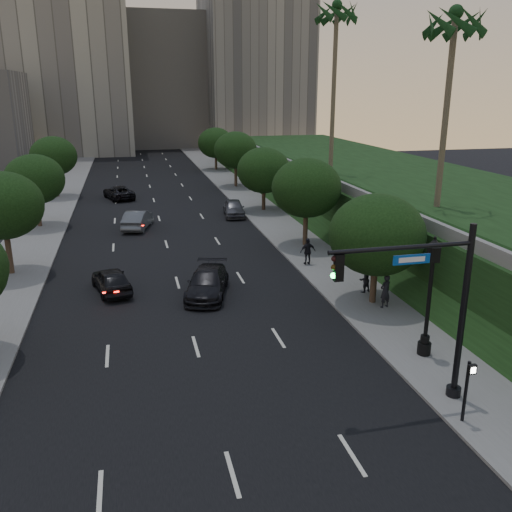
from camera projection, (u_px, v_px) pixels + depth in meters
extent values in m
plane|color=black|center=(212.00, 405.00, 20.63)|extent=(160.00, 160.00, 0.00)
cube|color=black|center=(160.00, 224.00, 48.52)|extent=(16.00, 140.00, 0.02)
cube|color=slate|center=(271.00, 217.00, 50.76)|extent=(4.50, 140.00, 0.15)
cube|color=slate|center=(39.00, 229.00, 46.24)|extent=(4.50, 140.00, 0.15)
cube|color=black|center=(397.00, 195.00, 50.92)|extent=(18.00, 90.00, 4.00)
cube|color=slate|center=(312.00, 173.00, 48.36)|extent=(0.35, 90.00, 0.70)
cube|color=gray|center=(56.00, 64.00, 98.39)|extent=(26.00, 20.00, 32.00)
cube|color=#A9A59B|center=(163.00, 82.00, 112.98)|extent=(22.00, 18.00, 26.00)
cube|color=gray|center=(254.00, 56.00, 109.89)|extent=(20.00, 22.00, 36.00)
cylinder|color=#38281C|center=(374.00, 280.00, 29.91)|extent=(0.36, 0.36, 2.86)
ellipsoid|color=black|center=(377.00, 235.00, 29.15)|extent=(5.20, 5.20, 4.42)
cylinder|color=#38281C|center=(305.00, 226.00, 41.02)|extent=(0.36, 0.36, 3.21)
ellipsoid|color=black|center=(306.00, 188.00, 40.16)|extent=(5.20, 5.20, 4.42)
cylinder|color=#38281C|center=(264.00, 197.00, 53.16)|extent=(0.36, 0.36, 2.86)
ellipsoid|color=black|center=(264.00, 170.00, 52.40)|extent=(5.20, 5.20, 4.42)
cylinder|color=#38281C|center=(236.00, 174.00, 66.13)|extent=(0.36, 0.36, 3.21)
ellipsoid|color=black|center=(236.00, 150.00, 65.27)|extent=(5.20, 5.20, 4.42)
cylinder|color=#38281C|center=(216.00, 161.00, 80.13)|extent=(0.36, 0.36, 2.86)
ellipsoid|color=black|center=(216.00, 143.00, 79.37)|extent=(5.20, 5.20, 4.42)
cylinder|color=#38281C|center=(9.00, 251.00, 34.62)|extent=(0.36, 0.36, 3.26)
ellipsoid|color=black|center=(2.00, 205.00, 33.74)|extent=(5.00, 5.00, 4.25)
cylinder|color=#38281C|center=(38.00, 211.00, 46.74)|extent=(0.36, 0.36, 2.99)
ellipsoid|color=black|center=(34.00, 179.00, 45.94)|extent=(5.00, 5.00, 4.25)
cylinder|color=#38281C|center=(56.00, 183.00, 59.72)|extent=(0.36, 0.36, 3.26)
ellipsoid|color=black|center=(53.00, 156.00, 58.85)|extent=(5.00, 5.00, 4.25)
cylinder|color=#4C4233|center=(446.00, 114.00, 34.56)|extent=(0.40, 0.40, 12.00)
cylinder|color=#4C4233|center=(334.00, 93.00, 48.74)|extent=(0.40, 0.40, 14.50)
cylinder|color=black|center=(463.00, 315.00, 20.04)|extent=(0.24, 0.24, 7.00)
cylinder|color=black|center=(453.00, 393.00, 21.00)|extent=(0.56, 0.56, 0.50)
cylinder|color=black|center=(402.00, 248.00, 18.62)|extent=(5.40, 0.16, 0.16)
cube|color=black|center=(339.00, 268.00, 18.28)|extent=(0.32, 0.22, 0.95)
sphere|color=black|center=(334.00, 259.00, 18.14)|extent=(0.20, 0.20, 0.20)
sphere|color=#3F2B0A|center=(334.00, 267.00, 18.23)|extent=(0.20, 0.20, 0.20)
sphere|color=#19F24C|center=(333.00, 276.00, 18.32)|extent=(0.20, 0.20, 0.20)
cube|color=#0D4BA9|center=(412.00, 259.00, 18.84)|extent=(1.40, 0.05, 0.35)
cylinder|color=black|center=(424.00, 350.00, 24.25)|extent=(0.60, 0.60, 0.70)
cylinder|color=black|center=(425.00, 340.00, 24.10)|extent=(0.40, 0.40, 0.40)
cylinder|color=black|center=(429.00, 299.00, 23.53)|extent=(0.18, 0.18, 3.60)
cube|color=black|center=(434.00, 254.00, 22.92)|extent=(0.42, 0.42, 0.70)
cone|color=black|center=(435.00, 242.00, 22.78)|extent=(0.64, 0.64, 0.35)
sphere|color=black|center=(435.00, 238.00, 22.72)|extent=(0.14, 0.14, 0.14)
cylinder|color=black|center=(465.00, 393.00, 19.09)|extent=(0.12, 0.12, 2.50)
cube|color=black|center=(472.00, 369.00, 18.61)|extent=(0.30, 0.14, 0.35)
cube|color=white|center=(473.00, 370.00, 18.54)|extent=(0.18, 0.02, 0.22)
imported|color=black|center=(111.00, 280.00, 31.97)|extent=(2.73, 4.66, 1.49)
imported|color=#54585B|center=(138.00, 219.00, 46.56)|extent=(2.92, 5.19, 1.62)
imported|color=black|center=(119.00, 192.00, 59.29)|extent=(3.81, 5.69, 1.45)
imported|color=black|center=(207.00, 283.00, 31.42)|extent=(3.53, 5.67, 1.53)
imported|color=#4D4E55|center=(234.00, 208.00, 51.16)|extent=(2.32, 4.77, 1.57)
imported|color=black|center=(385.00, 291.00, 29.24)|extent=(0.78, 0.63, 1.85)
imported|color=black|center=(364.00, 280.00, 31.53)|extent=(0.89, 0.80, 1.53)
imported|color=black|center=(308.00, 251.00, 36.49)|extent=(1.10, 0.52, 1.83)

